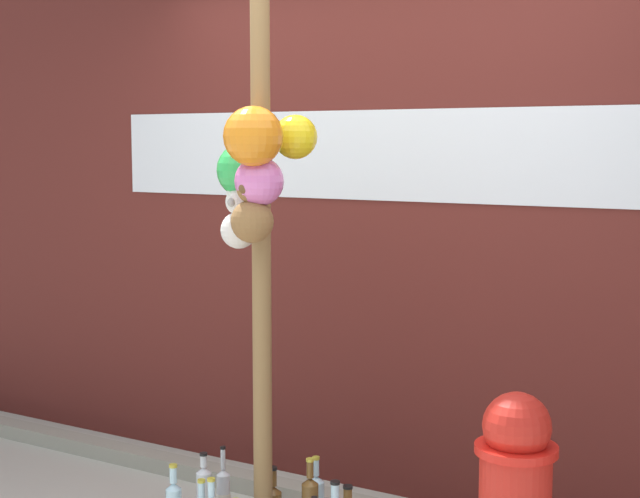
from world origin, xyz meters
name	(u,v)px	position (x,y,z in m)	size (l,w,h in m)	color
building_wall	(402,109)	(0.00, 1.46, 1.85)	(10.00, 0.21, 3.71)	#561E19
memorial_post	(257,132)	(-0.17, 0.51, 1.74)	(0.50, 0.49, 2.94)	olive
bottle_9	(204,498)	(-0.49, 0.54, 0.16)	(0.07, 0.07, 0.36)	silver
bottle_11	(223,494)	(-0.50, 0.70, 0.12)	(0.06, 0.06, 0.34)	silver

